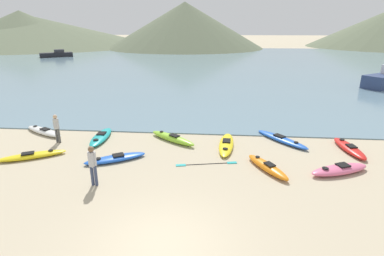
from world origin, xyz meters
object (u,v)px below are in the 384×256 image
kayak_on_sand_7 (349,148)px  kayak_on_sand_3 (101,137)px  kayak_on_sand_1 (115,158)px  kayak_on_sand_9 (282,139)px  loose_paddle (207,164)px  kayak_on_sand_6 (267,167)px  kayak_on_sand_0 (226,144)px  kayak_on_sand_2 (172,138)px  kayak_on_sand_4 (44,131)px  person_near_waterline (57,127)px  person_near_foreground (93,163)px  moored_boat_0 (57,54)px  kayak_on_sand_8 (32,156)px  kayak_on_sand_5 (340,169)px

kayak_on_sand_7 → kayak_on_sand_3: bearing=177.9°
kayak_on_sand_1 → kayak_on_sand_9: (8.15, 3.16, 0.01)m
kayak_on_sand_1 → kayak_on_sand_7: 11.48m
kayak_on_sand_3 → loose_paddle: size_ratio=1.06×
kayak_on_sand_6 → kayak_on_sand_0: bearing=124.2°
kayak_on_sand_2 → kayak_on_sand_4: size_ratio=0.94×
kayak_on_sand_9 → person_near_waterline: size_ratio=1.97×
kayak_on_sand_4 → person_near_foreground: bearing=-46.1°
kayak_on_sand_4 → person_near_waterline: 2.12m
kayak_on_sand_3 → moored_boat_0: (-25.69, 43.16, 0.42)m
kayak_on_sand_3 → kayak_on_sand_4: 3.66m
kayak_on_sand_0 → kayak_on_sand_8: kayak_on_sand_8 is taller
kayak_on_sand_7 → person_near_waterline: person_near_waterline is taller
kayak_on_sand_1 → loose_paddle: 4.23m
kayak_on_sand_5 → person_near_foreground: 10.16m
person_near_foreground → loose_paddle: person_near_foreground is taller
kayak_on_sand_2 → person_near_foreground: bearing=-115.2°
kayak_on_sand_7 → kayak_on_sand_8: (-15.30, -2.23, -0.02)m
kayak_on_sand_5 → kayak_on_sand_2: bearing=158.1°
kayak_on_sand_0 → kayak_on_sand_7: kayak_on_sand_7 is taller
moored_boat_0 → person_near_waterline: bearing=-61.7°
kayak_on_sand_0 → moored_boat_0: size_ratio=0.55×
kayak_on_sand_1 → person_near_waterline: size_ratio=1.80×
kayak_on_sand_1 → kayak_on_sand_4: bearing=149.0°
kayak_on_sand_3 → kayak_on_sand_8: 3.56m
kayak_on_sand_2 → loose_paddle: (1.97, -2.71, -0.16)m
kayak_on_sand_0 → kayak_on_sand_1: kayak_on_sand_0 is taller
kayak_on_sand_1 → kayak_on_sand_6: 6.88m
kayak_on_sand_6 → loose_paddle: 2.67m
kayak_on_sand_6 → kayak_on_sand_7: bearing=29.7°
kayak_on_sand_7 → moored_boat_0: 58.30m
moored_boat_0 → loose_paddle: (31.63, -45.80, -0.55)m
kayak_on_sand_0 → kayak_on_sand_2: (-2.89, 0.53, 0.05)m
kayak_on_sand_4 → person_near_waterline: person_near_waterline is taller
kayak_on_sand_7 → person_near_waterline: 15.07m
kayak_on_sand_5 → kayak_on_sand_3: bearing=165.5°
kayak_on_sand_6 → person_near_waterline: (-10.65, 2.30, 0.73)m
kayak_on_sand_3 → person_near_waterline: person_near_waterline is taller
kayak_on_sand_5 → kayak_on_sand_8: (-13.91, 0.30, -0.04)m
kayak_on_sand_2 → kayak_on_sand_7: 9.03m
kayak_on_sand_1 → kayak_on_sand_9: 8.74m
loose_paddle → kayak_on_sand_1: bearing=179.9°
person_near_waterline → person_near_foreground: bearing=-48.5°
loose_paddle → moored_boat_0: bearing=124.6°
kayak_on_sand_1 → kayak_on_sand_4: kayak_on_sand_4 is taller
kayak_on_sand_8 → loose_paddle: kayak_on_sand_8 is taller
kayak_on_sand_2 → person_near_waterline: size_ratio=1.83×
kayak_on_sand_9 → kayak_on_sand_5: bearing=-63.8°
kayak_on_sand_7 → kayak_on_sand_5: bearing=-118.8°
kayak_on_sand_4 → kayak_on_sand_8: bearing=-68.4°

